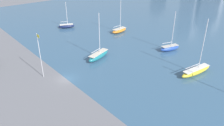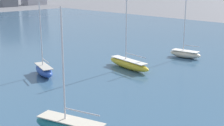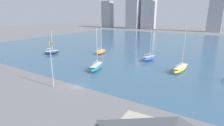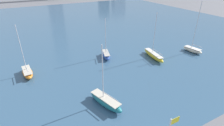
# 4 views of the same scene
# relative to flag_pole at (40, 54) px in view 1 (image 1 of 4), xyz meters

# --- Properties ---
(ground_plane) EXTENTS (500.00, 500.00, 0.00)m
(ground_plane) POSITION_rel_flag_pole_xyz_m (4.46, 3.61, -5.93)
(ground_plane) COLOR slate
(harbor_water) EXTENTS (180.00, 140.00, 0.00)m
(harbor_water) POSITION_rel_flag_pole_xyz_m (4.46, 73.61, -5.93)
(harbor_water) COLOR #385B7A
(harbor_water) RESTS_ON ground_plane
(flag_pole) EXTENTS (1.24, 0.14, 10.90)m
(flag_pole) POSITION_rel_flag_pole_xyz_m (0.00, 0.00, 0.00)
(flag_pole) COLOR silver
(flag_pole) RESTS_ON ground_plane
(sailboat_navy) EXTENTS (4.50, 6.53, 9.97)m
(sailboat_navy) POSITION_rel_flag_pole_xyz_m (-29.74, 23.48, -5.09)
(sailboat_navy) COLOR #19234C
(sailboat_navy) RESTS_ON harbor_water
(sailboat_teal) EXTENTS (4.67, 8.82, 12.69)m
(sailboat_teal) POSITION_rel_flag_pole_xyz_m (0.51, 16.12, -4.95)
(sailboat_teal) COLOR #1E757F
(sailboat_teal) RESTS_ON harbor_water
(sailboat_yellow) EXTENTS (3.18, 10.11, 13.59)m
(sailboat_yellow) POSITION_rel_flag_pole_xyz_m (22.90, 28.68, -5.00)
(sailboat_yellow) COLOR yellow
(sailboat_yellow) RESTS_ON harbor_water
(sailboat_orange) EXTENTS (2.79, 6.98, 12.99)m
(sailboat_orange) POSITION_rel_flag_pole_xyz_m (-12.20, 35.49, -5.02)
(sailboat_orange) COLOR orange
(sailboat_orange) RESTS_ON harbor_water
(sailboat_blue) EXTENTS (3.77, 6.82, 11.84)m
(sailboat_blue) POSITION_rel_flag_pole_xyz_m (10.12, 35.65, -4.98)
(sailboat_blue) COLOR #284CA8
(sailboat_blue) RESTS_ON harbor_water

